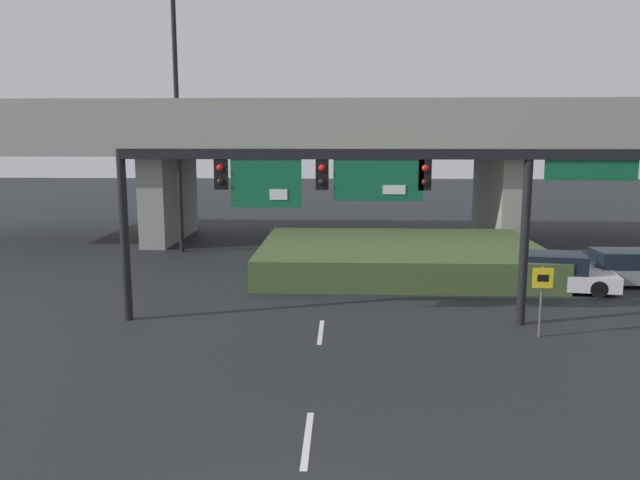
{
  "coord_description": "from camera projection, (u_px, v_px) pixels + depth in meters",
  "views": [
    {
      "loc": [
        0.71,
        -8.34,
        5.93
      ],
      "look_at": [
        0.0,
        9.43,
        2.96
      ],
      "focal_mm": 35.0,
      "sensor_mm": 36.0,
      "label": 1
    }
  ],
  "objects": [
    {
      "name": "signal_gantry",
      "position": [
        357.0,
        182.0,
        19.35
      ],
      "size": [
        16.22,
        0.44,
        5.54
      ],
      "color": "black",
      "rests_on": "ground"
    },
    {
      "name": "parked_sedan_near_right",
      "position": [
        557.0,
        274.0,
        24.15
      ],
      "size": [
        4.49,
        2.53,
        1.46
      ],
      "rotation": [
        0.0,
        0.0,
        -0.16
      ],
      "color": "silver",
      "rests_on": "ground"
    },
    {
      "name": "speed_limit_sign",
      "position": [
        542.0,
        291.0,
        18.39
      ],
      "size": [
        0.6,
        0.11,
        2.16
      ],
      "color": "#4C4C4C",
      "rests_on": "ground"
    },
    {
      "name": "parked_sedan_mid_right",
      "position": [
        627.0,
        269.0,
        25.13
      ],
      "size": [
        4.56,
        1.9,
        1.4
      ],
      "rotation": [
        0.0,
        0.0,
        0.01
      ],
      "color": "gray",
      "rests_on": "ground"
    },
    {
      "name": "highway_light_pole_near",
      "position": [
        176.0,
        90.0,
        31.04
      ],
      "size": [
        0.7,
        0.36,
        15.59
      ],
      "color": "black",
      "rests_on": "ground"
    },
    {
      "name": "lane_markings",
      "position": [
        324.0,
        302.0,
        22.48
      ],
      "size": [
        0.14,
        22.98,
        0.01
      ],
      "color": "silver",
      "rests_on": "ground"
    },
    {
      "name": "overpass_bridge",
      "position": [
        333.0,
        143.0,
        35.18
      ],
      "size": [
        44.38,
        9.36,
        7.77
      ],
      "color": "gray",
      "rests_on": "ground"
    },
    {
      "name": "grass_embankment",
      "position": [
        399.0,
        257.0,
        27.87
      ],
      "size": [
        12.2,
        9.0,
        1.22
      ],
      "color": "#42562D",
      "rests_on": "ground"
    }
  ]
}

